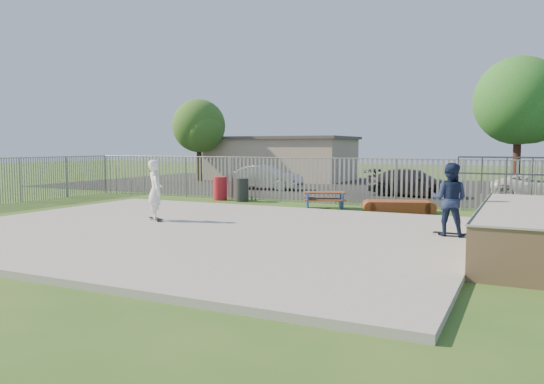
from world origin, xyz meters
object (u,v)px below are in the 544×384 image
at_px(car_dark, 413,183).
at_px(tree_left, 199,126).
at_px(tree_mid, 519,101).
at_px(car_silver, 266,178).
at_px(picnic_table, 324,200).
at_px(trash_bin_red, 220,188).
at_px(trash_bin_grey, 241,190).
at_px(skater_white, 155,190).
at_px(skater_navy, 450,199).
at_px(funbox, 398,207).

height_order(car_dark, tree_left, tree_left).
distance_m(car_dark, tree_mid, 8.12).
bearing_deg(car_silver, picnic_table, -140.11).
bearing_deg(car_dark, trash_bin_red, 133.04).
xyz_separation_m(picnic_table, trash_bin_grey, (-4.41, 1.12, 0.18)).
height_order(car_dark, skater_white, skater_white).
bearing_deg(car_dark, tree_mid, -33.98).
xyz_separation_m(trash_bin_grey, tree_mid, (11.16, 10.90, 4.42)).
bearing_deg(trash_bin_grey, skater_navy, -33.16).
bearing_deg(tree_mid, skater_navy, -94.21).
bearing_deg(picnic_table, funbox, -20.64).
height_order(trash_bin_grey, car_silver, car_silver).
height_order(trash_bin_red, car_dark, car_dark).
bearing_deg(skater_white, tree_mid, -76.95).
relative_size(car_dark, tree_left, 0.79).
bearing_deg(skater_navy, car_silver, -42.72).
bearing_deg(picnic_table, tree_mid, 36.06).
height_order(funbox, tree_left, tree_left).
bearing_deg(tree_left, skater_white, -60.15).
xyz_separation_m(trash_bin_red, tree_mid, (12.37, 10.79, 4.41)).
height_order(funbox, trash_bin_red, trash_bin_red).
relative_size(picnic_table, skater_navy, 1.06).
bearing_deg(trash_bin_grey, tree_mid, 44.33).
xyz_separation_m(trash_bin_red, skater_white, (2.26, -7.65, 0.57)).
distance_m(tree_mid, skater_white, 21.37).
xyz_separation_m(car_dark, skater_white, (-5.54, -13.25, 0.43)).
bearing_deg(funbox, skater_white, -153.68).
distance_m(car_dark, skater_navy, 12.61).
relative_size(funbox, trash_bin_grey, 2.32).
bearing_deg(car_silver, skater_navy, -137.71).
relative_size(picnic_table, trash_bin_grey, 1.93).
bearing_deg(skater_navy, picnic_table, -39.69).
xyz_separation_m(car_silver, skater_white, (2.87, -13.77, 0.41)).
bearing_deg(tree_mid, picnic_table, -119.31).
bearing_deg(funbox, picnic_table, 163.79).
height_order(picnic_table, skater_white, skater_white).
height_order(trash_bin_red, trash_bin_grey, trash_bin_red).
distance_m(funbox, tree_mid, 13.29).
bearing_deg(trash_bin_red, tree_mid, 41.09).
bearing_deg(skater_navy, tree_left, -37.33).
height_order(tree_mid, skater_navy, tree_mid).
distance_m(funbox, skater_navy, 6.17).
distance_m(tree_left, skater_navy, 26.38).
relative_size(trash_bin_red, car_silver, 0.26).
xyz_separation_m(trash_bin_grey, tree_left, (-9.63, 11.08, 3.41)).
xyz_separation_m(picnic_table, trash_bin_red, (-5.62, 1.23, 0.19)).
relative_size(tree_left, skater_navy, 3.03).
relative_size(trash_bin_grey, car_dark, 0.23).
xyz_separation_m(car_silver, tree_left, (-7.81, 4.84, 3.23)).
xyz_separation_m(tree_mid, skater_white, (-10.11, -18.44, -3.83)).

